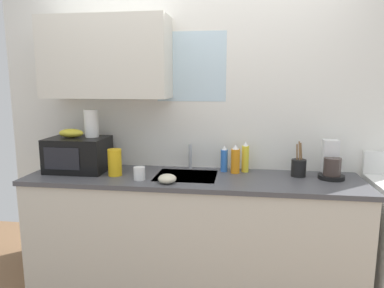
% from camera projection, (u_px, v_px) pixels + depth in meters
% --- Properties ---
extents(kitchen_wall_assembly, '(3.29, 0.42, 2.50)m').
position_uv_depth(kitchen_wall_assembly, '(181.00, 112.00, 2.91)').
color(kitchen_wall_assembly, white).
rests_on(kitchen_wall_assembly, ground).
extents(counter_unit, '(2.52, 0.63, 0.90)m').
position_uv_depth(counter_unit, '(192.00, 231.00, 2.75)').
color(counter_unit, silver).
rests_on(counter_unit, ground).
extents(sink_faucet, '(0.03, 0.03, 0.20)m').
position_uv_depth(sink_faucet, '(190.00, 157.00, 2.90)').
color(sink_faucet, '#B2B5BA').
rests_on(sink_faucet, counter_unit).
extents(microwave, '(0.46, 0.35, 0.27)m').
position_uv_depth(microwave, '(78.00, 154.00, 2.82)').
color(microwave, black).
rests_on(microwave, counter_unit).
extents(banana_bunch, '(0.20, 0.11, 0.07)m').
position_uv_depth(banana_bunch, '(71.00, 133.00, 2.80)').
color(banana_bunch, gold).
rests_on(banana_bunch, microwave).
extents(paper_towel_roll, '(0.11, 0.11, 0.22)m').
position_uv_depth(paper_towel_roll, '(91.00, 123.00, 2.82)').
color(paper_towel_roll, white).
rests_on(paper_towel_roll, microwave).
extents(coffee_maker, '(0.19, 0.21, 0.28)m').
position_uv_depth(coffee_maker, '(331.00, 164.00, 2.62)').
color(coffee_maker, black).
rests_on(coffee_maker, counter_unit).
extents(dish_soap_bottle_blue, '(0.06, 0.06, 0.21)m').
position_uv_depth(dish_soap_bottle_blue, '(224.00, 159.00, 2.81)').
color(dish_soap_bottle_blue, blue).
rests_on(dish_soap_bottle_blue, counter_unit).
extents(dish_soap_bottle_orange, '(0.07, 0.07, 0.23)m').
position_uv_depth(dish_soap_bottle_orange, '(235.00, 160.00, 2.76)').
color(dish_soap_bottle_orange, orange).
rests_on(dish_soap_bottle_orange, counter_unit).
extents(dish_soap_bottle_yellow, '(0.06, 0.06, 0.24)m').
position_uv_depth(dish_soap_bottle_yellow, '(245.00, 158.00, 2.80)').
color(dish_soap_bottle_yellow, yellow).
rests_on(dish_soap_bottle_yellow, counter_unit).
extents(cereal_canister, '(0.10, 0.10, 0.20)m').
position_uv_depth(cereal_canister, '(115.00, 162.00, 2.69)').
color(cereal_canister, gold).
rests_on(cereal_canister, counter_unit).
extents(mug_white, '(0.08, 0.08, 0.09)m').
position_uv_depth(mug_white, '(139.00, 173.00, 2.58)').
color(mug_white, white).
rests_on(mug_white, counter_unit).
extents(utensil_crock, '(0.11, 0.11, 0.27)m').
position_uv_depth(utensil_crock, '(299.00, 167.00, 2.67)').
color(utensil_crock, black).
rests_on(utensil_crock, counter_unit).
extents(small_bowl, '(0.13, 0.13, 0.06)m').
position_uv_depth(small_bowl, '(167.00, 179.00, 2.49)').
color(small_bowl, beige).
rests_on(small_bowl, counter_unit).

